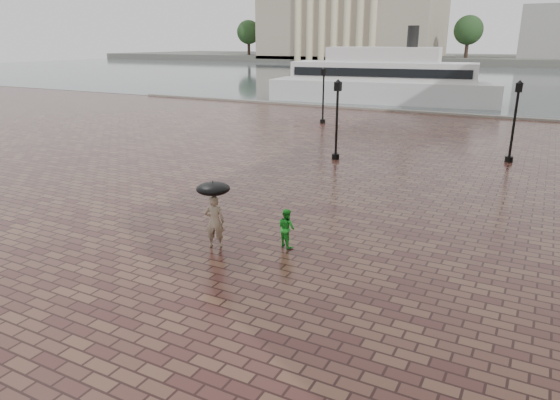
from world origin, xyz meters
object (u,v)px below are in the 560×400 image
adult_pedestrian (215,222)px  child_pedestrian (286,228)px  street_lamps (382,109)px  ferry_near (382,80)px

adult_pedestrian → child_pedestrian: bearing=-175.7°
street_lamps → ferry_near: bearing=106.8°
child_pedestrian → ferry_near: size_ratio=0.05×
street_lamps → child_pedestrian: (2.44, -18.25, -1.67)m
adult_pedestrian → child_pedestrian: size_ratio=1.36×
child_pedestrian → street_lamps: bearing=-58.4°
street_lamps → ferry_near: size_ratio=0.61×
ferry_near → street_lamps: bearing=-79.8°
ferry_near → child_pedestrian: bearing=-83.7°
child_pedestrian → adult_pedestrian: bearing=53.0°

